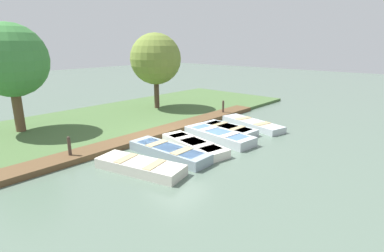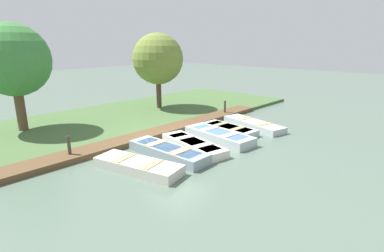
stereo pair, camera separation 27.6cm
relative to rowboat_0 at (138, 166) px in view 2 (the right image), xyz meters
name	(u,v)px [view 2 (the right image)]	position (x,y,z in m)	size (l,w,h in m)	color
ground_plane	(178,141)	(-1.26, 3.12, -0.18)	(80.00, 80.00, 0.00)	#566B5B
shore_bank	(114,120)	(-6.26, 3.12, -0.10)	(8.00, 24.00, 0.17)	#476638
dock_walkway	(157,133)	(-2.67, 3.12, -0.08)	(1.07, 15.06, 0.22)	brown
rowboat_0	(138,166)	(0.00, 0.00, 0.00)	(3.27, 1.73, 0.37)	beige
rowboat_1	(168,151)	(-0.25, 1.58, 0.01)	(3.48, 1.08, 0.40)	#8C9EA8
rowboat_2	(193,145)	(-0.10, 2.85, -0.01)	(3.41, 1.58, 0.36)	silver
rowboat_3	(219,136)	(-0.06, 4.47, 0.02)	(3.44, 1.47, 0.42)	#B2BCC1
rowboat_4	(229,129)	(-0.43, 5.75, -0.02)	(2.85, 1.20, 0.33)	#B2BCC1
rowboat_5	(253,124)	(-0.08, 7.36, -0.02)	(3.66, 1.80, 0.33)	#B2BCC1
mooring_post_near	(69,148)	(-2.65, -1.09, 0.29)	(0.12, 0.12, 0.93)	#47382D
mooring_post_far	(225,108)	(-2.65, 8.35, 0.29)	(0.12, 0.12, 0.93)	#47382D
park_tree_far_left	(13,61)	(-7.50, -1.05, 3.23)	(3.26, 3.26, 5.07)	brown
park_tree_left	(158,59)	(-6.68, 6.74, 3.03)	(3.12, 3.12, 4.79)	#4C3828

